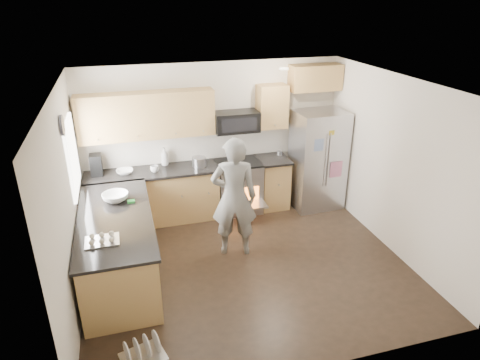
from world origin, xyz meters
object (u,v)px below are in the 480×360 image
object	(u,v)px
stove_range	(238,175)
refrigerator	(318,160)
person	(234,198)
dish_rack	(143,353)

from	to	relation	value
stove_range	refrigerator	distance (m)	1.45
refrigerator	person	world-z (taller)	person
stove_range	dish_rack	world-z (taller)	stove_range
person	refrigerator	bearing A→B (deg)	-135.31
refrigerator	dish_rack	bearing A→B (deg)	-141.81
person	dish_rack	size ratio (longest dim) A/B	3.42
stove_range	refrigerator	xyz separation A→B (m)	(1.42, -0.20, 0.21)
stove_range	refrigerator	world-z (taller)	stove_range
stove_range	dish_rack	distance (m)	3.66
stove_range	person	size ratio (longest dim) A/B	0.98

